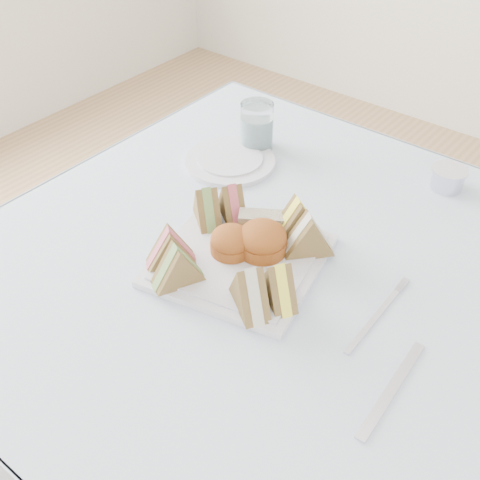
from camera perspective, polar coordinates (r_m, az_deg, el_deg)
The scene contains 19 objects.
table at distance 1.31m, azimuth 2.72°, elevation -14.58°, with size 0.90×0.90×0.74m, color brown.
tablecloth at distance 1.03m, azimuth 3.35°, elevation -2.37°, with size 1.02×1.02×0.01m, color silver.
serving_plate at distance 1.03m, azimuth 0.00°, elevation -1.89°, with size 0.26×0.26×0.01m, color silver.
sandwich_fl_a at distance 0.99m, azimuth -6.63°, elevation -0.59°, with size 0.08×0.04×0.07m, color olive, non-canonical shape.
sandwich_fl_b at distance 0.96m, azimuth -5.96°, elevation -2.28°, with size 0.08×0.04×0.08m, color olive, non-canonical shape.
sandwich_fr_a at distance 0.93m, azimuth 3.68°, elevation -4.01°, with size 0.08×0.04×0.07m, color olive, non-canonical shape.
sandwich_fr_b at distance 0.91m, azimuth 0.93°, elevation -4.54°, with size 0.09×0.04×0.08m, color olive, non-canonical shape.
sandwich_bl_a at distance 1.08m, azimuth -3.16°, elevation 3.34°, with size 0.08×0.04×0.07m, color olive, non-canonical shape.
sandwich_bl_b at distance 1.09m, azimuth -0.78°, elevation 3.75°, with size 0.08×0.04×0.07m, color olive, non-canonical shape.
sandwich_br_a at distance 1.01m, azimuth 6.50°, elevation 0.60°, with size 0.09×0.04×0.08m, color olive, non-canonical shape.
sandwich_br_b at distance 1.05m, azimuth 5.45°, elevation 2.14°, with size 0.09×0.04×0.08m, color olive, non-canonical shape.
scone_left at distance 1.02m, azimuth -0.84°, elevation -0.15°, with size 0.07×0.07×0.05m, color #A44D1E.
scone_right at distance 1.01m, azimuth 2.13°, elevation 0.04°, with size 0.08×0.08×0.06m, color #A44D1E.
pastry_slice at distance 1.06m, azimuth 2.12°, elevation 1.64°, with size 0.08×0.03×0.04m, color beige.
side_plate at distance 1.28m, azimuth -0.95°, elevation 7.48°, with size 0.19×0.19×0.01m, color silver.
water_glass at distance 1.31m, azimuth 1.60°, elevation 10.74°, with size 0.07×0.07×0.10m, color white.
tea_strainer at distance 1.26m, azimuth 19.11°, elevation 5.45°, with size 0.07×0.07×0.04m, color silver.
knife at distance 0.88m, azimuth 14.21°, elevation -13.55°, with size 0.02×0.19×0.00m, color silver.
fork at distance 0.95m, azimuth 12.50°, elevation -7.49°, with size 0.01×0.16×0.00m, color silver.
Camera 1 is at (0.43, -0.64, 1.43)m, focal length 45.00 mm.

